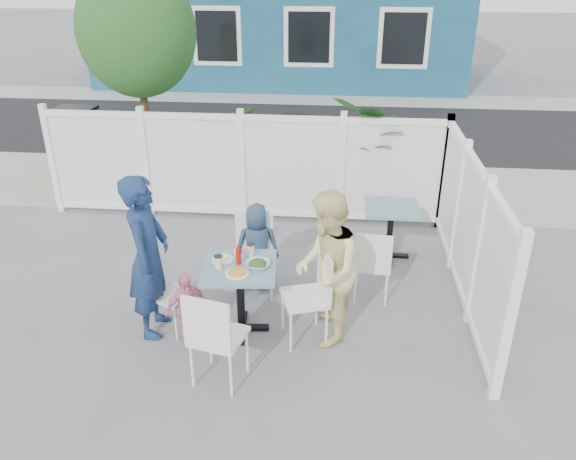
# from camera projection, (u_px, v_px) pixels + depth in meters

# --- Properties ---
(ground) EXTENTS (80.00, 80.00, 0.00)m
(ground) POSITION_uv_depth(u_px,v_px,m) (200.00, 305.00, 6.42)
(ground) COLOR slate
(near_sidewalk) EXTENTS (24.00, 2.60, 0.01)m
(near_sidewalk) POSITION_uv_depth(u_px,v_px,m) (252.00, 185.00, 9.82)
(near_sidewalk) COLOR gray
(near_sidewalk) RESTS_ON ground
(street) EXTENTS (24.00, 5.00, 0.01)m
(street) POSITION_uv_depth(u_px,v_px,m) (277.00, 127.00, 13.14)
(street) COLOR black
(street) RESTS_ON ground
(far_sidewalk) EXTENTS (24.00, 1.60, 0.01)m
(far_sidewalk) POSITION_uv_depth(u_px,v_px,m) (289.00, 98.00, 15.91)
(far_sidewalk) COLOR gray
(far_sidewalk) RESTS_ON ground
(fence_back) EXTENTS (5.86, 0.08, 1.60)m
(fence_back) POSITION_uv_depth(u_px,v_px,m) (242.00, 170.00, 8.22)
(fence_back) COLOR white
(fence_back) RESTS_ON ground
(fence_right) EXTENTS (0.08, 3.66, 1.60)m
(fence_right) POSITION_uv_depth(u_px,v_px,m) (468.00, 232.00, 6.35)
(fence_right) COLOR white
(fence_right) RESTS_ON ground
(tree) EXTENTS (1.80, 1.62, 3.59)m
(tree) POSITION_uv_depth(u_px,v_px,m) (136.00, 31.00, 8.39)
(tree) COLOR #382316
(tree) RESTS_ON ground
(utility_cabinet) EXTENTS (0.66, 0.49, 1.18)m
(utility_cabinet) POSITION_uv_depth(u_px,v_px,m) (80.00, 144.00, 10.03)
(utility_cabinet) COLOR gold
(utility_cabinet) RESTS_ON ground
(potted_shrub_a) EXTENTS (1.10, 1.10, 1.57)m
(potted_shrub_a) POSITION_uv_depth(u_px,v_px,m) (239.00, 154.00, 8.86)
(potted_shrub_a) COLOR #19441C
(potted_shrub_a) RESTS_ON ground
(potted_shrub_b) EXTENTS (2.14, 2.16, 1.81)m
(potted_shrub_b) POSITION_uv_depth(u_px,v_px,m) (371.00, 153.00, 8.54)
(potted_shrub_b) COLOR #19441C
(potted_shrub_b) RESTS_ON ground
(main_table) EXTENTS (0.80, 0.80, 0.78)m
(main_table) POSITION_uv_depth(u_px,v_px,m) (240.00, 281.00, 5.74)
(main_table) COLOR #476F8D
(main_table) RESTS_ON ground
(spare_table) EXTENTS (0.69, 0.69, 0.72)m
(spare_table) POSITION_uv_depth(u_px,v_px,m) (391.00, 218.00, 7.22)
(spare_table) COLOR #476F8D
(spare_table) RESTS_ON ground
(chair_left) EXTENTS (0.49, 0.50, 0.83)m
(chair_left) POSITION_uv_depth(u_px,v_px,m) (167.00, 287.00, 5.85)
(chair_left) COLOR white
(chair_left) RESTS_ON ground
(chair_right) EXTENTS (0.56, 0.57, 1.00)m
(chair_right) POSITION_uv_depth(u_px,v_px,m) (313.00, 289.00, 5.64)
(chair_right) COLOR white
(chair_right) RESTS_ON ground
(chair_back) EXTENTS (0.49, 0.48, 0.97)m
(chair_back) POSITION_uv_depth(u_px,v_px,m) (255.00, 246.00, 6.51)
(chair_back) COLOR white
(chair_back) RESTS_ON ground
(chair_near) EXTENTS (0.54, 0.53, 1.00)m
(chair_near) POSITION_uv_depth(u_px,v_px,m) (214.00, 333.00, 4.98)
(chair_near) COLOR white
(chair_near) RESTS_ON ground
(chair_spare) EXTENTS (0.44, 0.43, 0.90)m
(chair_spare) POSITION_uv_depth(u_px,v_px,m) (373.00, 261.00, 6.28)
(chair_spare) COLOR white
(chair_spare) RESTS_ON ground
(man) EXTENTS (0.45, 0.66, 1.74)m
(man) POSITION_uv_depth(u_px,v_px,m) (148.00, 257.00, 5.64)
(man) COLOR navy
(man) RESTS_ON ground
(woman) EXTENTS (0.67, 0.83, 1.61)m
(woman) POSITION_uv_depth(u_px,v_px,m) (326.00, 270.00, 5.54)
(woman) COLOR #EEDA4E
(woman) RESTS_ON ground
(boy) EXTENTS (0.56, 0.41, 1.05)m
(boy) POSITION_uv_depth(u_px,v_px,m) (257.00, 246.00, 6.60)
(boy) COLOR navy
(boy) RESTS_ON ground
(toddler) EXTENTS (0.47, 0.46, 0.80)m
(toddler) POSITION_uv_depth(u_px,v_px,m) (186.00, 308.00, 5.65)
(toddler) COLOR pink
(toddler) RESTS_ON ground
(plate_main) EXTENTS (0.24, 0.24, 0.02)m
(plate_main) POSITION_uv_depth(u_px,v_px,m) (237.00, 273.00, 5.52)
(plate_main) COLOR white
(plate_main) RESTS_ON main_table
(plate_side) EXTENTS (0.23, 0.23, 0.02)m
(plate_side) POSITION_uv_depth(u_px,v_px,m) (223.00, 259.00, 5.77)
(plate_side) COLOR white
(plate_side) RESTS_ON main_table
(salad_bowl) EXTENTS (0.24, 0.24, 0.06)m
(salad_bowl) POSITION_uv_depth(u_px,v_px,m) (258.00, 265.00, 5.63)
(salad_bowl) COLOR white
(salad_bowl) RESTS_ON main_table
(coffee_cup_a) EXTENTS (0.08, 0.08, 0.12)m
(coffee_cup_a) POSITION_uv_depth(u_px,v_px,m) (219.00, 262.00, 5.61)
(coffee_cup_a) COLOR beige
(coffee_cup_a) RESTS_ON main_table
(coffee_cup_b) EXTENTS (0.08, 0.08, 0.12)m
(coffee_cup_b) POSITION_uv_depth(u_px,v_px,m) (251.00, 250.00, 5.85)
(coffee_cup_b) COLOR beige
(coffee_cup_b) RESTS_ON main_table
(ketchup_bottle) EXTENTS (0.05, 0.05, 0.17)m
(ketchup_bottle) POSITION_uv_depth(u_px,v_px,m) (238.00, 256.00, 5.67)
(ketchup_bottle) COLOR #B90E09
(ketchup_bottle) RESTS_ON main_table
(salt_shaker) EXTENTS (0.03, 0.03, 0.07)m
(salt_shaker) POSITION_uv_depth(u_px,v_px,m) (235.00, 252.00, 5.87)
(salt_shaker) COLOR white
(salt_shaker) RESTS_ON main_table
(pepper_shaker) EXTENTS (0.03, 0.03, 0.07)m
(pepper_shaker) POSITION_uv_depth(u_px,v_px,m) (240.00, 250.00, 5.89)
(pepper_shaker) COLOR black
(pepper_shaker) RESTS_ON main_table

